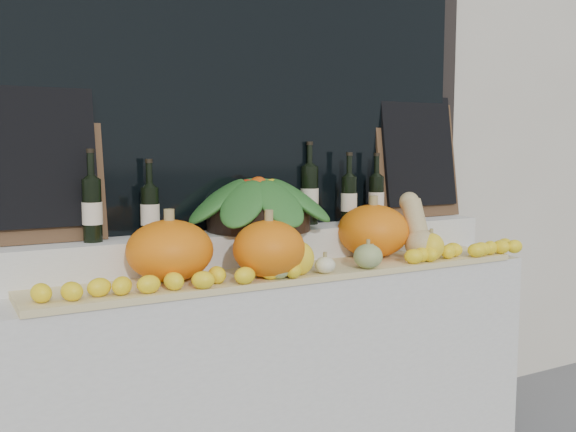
{
  "coord_description": "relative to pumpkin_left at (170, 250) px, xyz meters",
  "views": [
    {
      "loc": [
        -1.26,
        -0.82,
        1.41
      ],
      "look_at": [
        0.0,
        1.45,
        1.12
      ],
      "focal_mm": 40.0,
      "sensor_mm": 36.0,
      "label": 1
    }
  ],
  "objects": [
    {
      "name": "wine_bottle_near_left",
      "position": [
        0.01,
        0.25,
        0.13
      ],
      "size": [
        0.08,
        0.08,
        0.31
      ],
      "color": "black",
      "rests_on": "rear_tier"
    },
    {
      "name": "chalkboard_right",
      "position": [
        1.42,
        0.29,
        0.34
      ],
      "size": [
        0.5,
        0.12,
        0.62
      ],
      "rotation": [
        -0.16,
        0.0,
        0.0
      ],
      "color": "#4C331E",
      "rests_on": "rear_tier"
    },
    {
      "name": "pumpkin_right",
      "position": [
        0.97,
        0.05,
        0.0
      ],
      "size": [
        0.41,
        0.41,
        0.24
      ],
      "primitive_type": "ellipsoid",
      "rotation": [
        0.0,
        0.0,
        -0.34
      ],
      "color": "orange",
      "rests_on": "straw_bedding"
    },
    {
      "name": "butternut_squash",
      "position": [
        1.12,
        -0.07,
        0.01
      ],
      "size": [
        0.15,
        0.21,
        0.29
      ],
      "color": "tan",
      "rests_on": "straw_bedding"
    },
    {
      "name": "wine_bottle_far_right",
      "position": [
        1.13,
        0.24,
        0.13
      ],
      "size": [
        0.08,
        0.08,
        0.33
      ],
      "color": "black",
      "rests_on": "rear_tier"
    },
    {
      "name": "decorative_gourds",
      "position": [
        0.73,
        -0.15,
        -0.06
      ],
      "size": [
        0.88,
        0.15,
        0.15
      ],
      "color": "#3E6E21",
      "rests_on": "straw_bedding"
    },
    {
      "name": "wine_bottle_tall",
      "position": [
        0.78,
        0.3,
        0.16
      ],
      "size": [
        0.08,
        0.08,
        0.38
      ],
      "color": "black",
      "rests_on": "rear_tier"
    },
    {
      "name": "chalkboard_left",
      "position": [
        -0.42,
        0.29,
        0.34
      ],
      "size": [
        0.5,
        0.12,
        0.62
      ],
      "rotation": [
        -0.16,
        0.0,
        0.0
      ],
      "color": "#4C331E",
      "rests_on": "rear_tier"
    },
    {
      "name": "straw_bedding",
      "position": [
        0.5,
        -0.04,
        -0.13
      ],
      "size": [
        2.1,
        0.32,
        0.02
      ],
      "primitive_type": "cube",
      "color": "tan",
      "rests_on": "display_sill"
    },
    {
      "name": "pumpkin_left",
      "position": [
        0.0,
        0.0,
        0.0
      ],
      "size": [
        0.37,
        0.37,
        0.23
      ],
      "primitive_type": "ellipsoid",
      "rotation": [
        0.0,
        0.0,
        0.15
      ],
      "color": "orange",
      "rests_on": "straw_bedding"
    },
    {
      "name": "wine_bottle_far_left",
      "position": [
        -0.23,
        0.21,
        0.15
      ],
      "size": [
        0.08,
        0.08,
        0.35
      ],
      "color": "black",
      "rests_on": "rear_tier"
    },
    {
      "name": "pumpkin_center",
      "position": [
        0.35,
        -0.12,
        -0.0
      ],
      "size": [
        0.37,
        0.37,
        0.22
      ],
      "primitive_type": "ellipsoid",
      "rotation": [
        0.0,
        0.0,
        -0.42
      ],
      "color": "orange",
      "rests_on": "straw_bedding"
    },
    {
      "name": "lemon_heap",
      "position": [
        0.5,
        -0.15,
        -0.08
      ],
      "size": [
        2.2,
        0.16,
        0.06
      ],
      "primitive_type": null,
      "color": "yellow",
      "rests_on": "straw_bedding"
    },
    {
      "name": "produce_bowl",
      "position": [
        0.48,
        0.22,
        0.14
      ],
      "size": [
        0.68,
        0.68,
        0.24
      ],
      "color": "black",
      "rests_on": "rear_tier"
    },
    {
      "name": "wine_bottle_near_right",
      "position": [
        0.96,
        0.23,
        0.14
      ],
      "size": [
        0.08,
        0.08,
        0.33
      ],
      "color": "black",
      "rests_on": "rear_tier"
    },
    {
      "name": "display_sill",
      "position": [
        0.5,
        0.08,
        -0.58
      ],
      "size": [
        2.3,
        0.55,
        0.88
      ],
      "primitive_type": "cube",
      "color": "silver",
      "rests_on": "ground"
    },
    {
      "name": "rear_tier",
      "position": [
        0.5,
        0.23,
        -0.06
      ],
      "size": [
        2.3,
        0.25,
        0.16
      ],
      "primitive_type": "cube",
      "color": "silver",
      "rests_on": "display_sill"
    }
  ]
}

